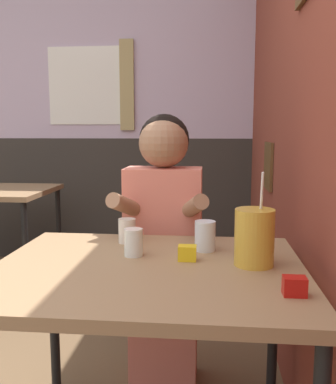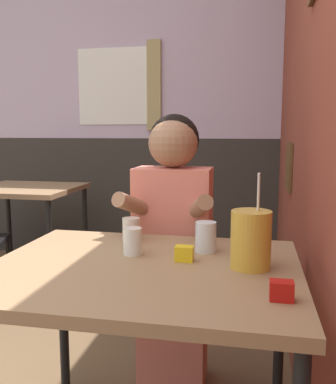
% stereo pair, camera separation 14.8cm
% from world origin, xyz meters
% --- Properties ---
extents(brick_wall_right, '(0.08, 4.78, 2.70)m').
position_xyz_m(brick_wall_right, '(1.34, 1.39, 1.35)').
color(brick_wall_right, brown).
rests_on(brick_wall_right, ground_plane).
extents(back_wall, '(5.62, 0.09, 2.70)m').
position_xyz_m(back_wall, '(-0.01, 2.81, 1.36)').
color(back_wall, silver).
rests_on(back_wall, ground_plane).
extents(main_table, '(0.99, 0.81, 0.74)m').
position_xyz_m(main_table, '(0.76, 0.39, 0.67)').
color(main_table, '#93704C').
rests_on(main_table, ground_plane).
extents(background_table, '(0.78, 0.71, 0.74)m').
position_xyz_m(background_table, '(-0.62, 2.07, 0.66)').
color(background_table, '#93704C').
rests_on(background_table, ground_plane).
extents(person_seated, '(0.42, 0.42, 1.24)m').
position_xyz_m(person_seated, '(0.75, 0.97, 0.67)').
color(person_seated, '#EA7F6B').
rests_on(person_seated, ground_plane).
extents(cocktail_pitcher, '(0.13, 0.13, 0.30)m').
position_xyz_m(cocktail_pitcher, '(1.10, 0.43, 0.83)').
color(cocktail_pitcher, gold).
rests_on(cocktail_pitcher, main_table).
extents(glass_near_pitcher, '(0.07, 0.07, 0.11)m').
position_xyz_m(glass_near_pitcher, '(0.94, 0.58, 0.80)').
color(glass_near_pitcher, silver).
rests_on(glass_near_pitcher, main_table).
extents(glass_center, '(0.06, 0.06, 0.09)m').
position_xyz_m(glass_center, '(0.70, 0.49, 0.79)').
color(glass_center, silver).
rests_on(glass_center, main_table).
extents(glass_far_side, '(0.07, 0.07, 0.09)m').
position_xyz_m(glass_far_side, '(0.64, 0.66, 0.79)').
color(glass_far_side, silver).
rests_on(glass_far_side, main_table).
extents(condiment_ketchup, '(0.06, 0.04, 0.05)m').
position_xyz_m(condiment_ketchup, '(1.18, 0.18, 0.77)').
color(condiment_ketchup, '#B7140F').
rests_on(condiment_ketchup, main_table).
extents(condiment_mustard, '(0.06, 0.04, 0.05)m').
position_xyz_m(condiment_mustard, '(0.88, 0.46, 0.77)').
color(condiment_mustard, yellow).
rests_on(condiment_mustard, main_table).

